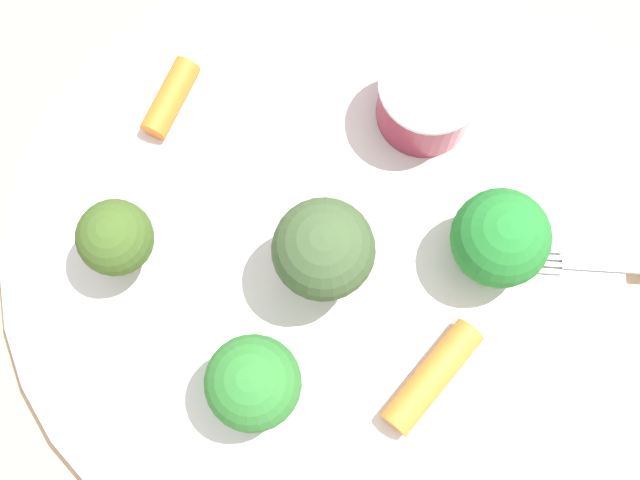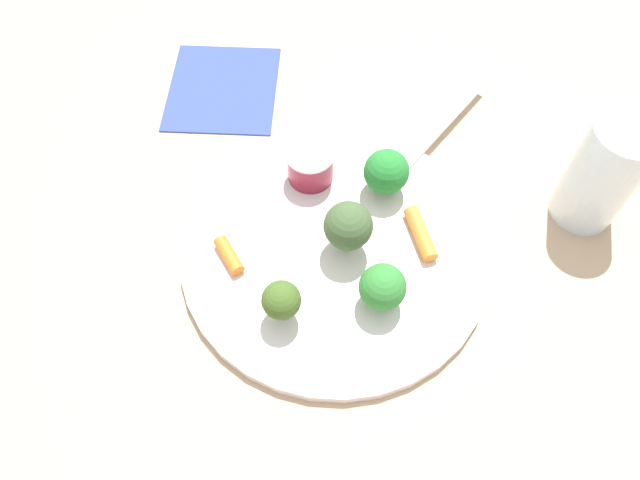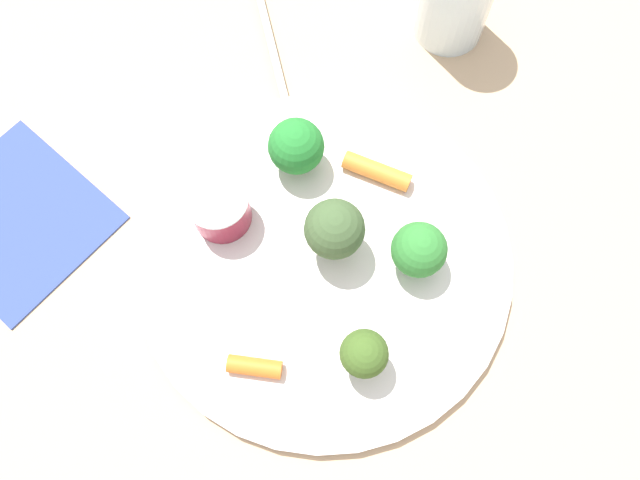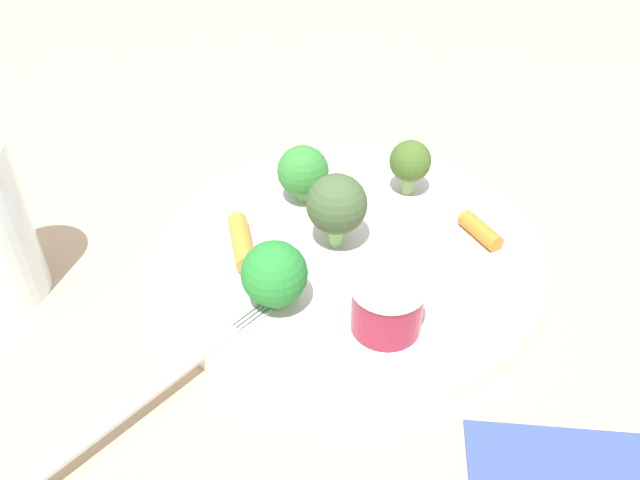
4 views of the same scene
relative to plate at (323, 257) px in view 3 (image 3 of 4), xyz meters
name	(u,v)px [view 3 (image 3 of 4)]	position (x,y,z in m)	size (l,w,h in m)	color
ground_plane	(323,260)	(0.00, 0.00, -0.01)	(2.40, 2.40, 0.00)	tan
plate	(323,257)	(0.00, 0.00, 0.00)	(0.30, 0.30, 0.01)	silver
sauce_cup	(220,208)	(0.08, 0.04, 0.03)	(0.05, 0.05, 0.04)	maroon
broccoli_floret_0	(333,228)	(0.00, -0.01, 0.04)	(0.05, 0.05, 0.06)	#89C56B
broccoli_floret_1	(296,147)	(0.07, -0.04, 0.04)	(0.05, 0.05, 0.05)	#95B172
broccoli_floret_2	(364,354)	(-0.08, 0.04, 0.04)	(0.04, 0.04, 0.05)	#8BAD60
broccoli_floret_3	(419,250)	(-0.05, -0.05, 0.03)	(0.04, 0.04, 0.05)	#82B86E
carrot_stick_0	(377,171)	(0.02, -0.08, 0.01)	(0.02, 0.02, 0.06)	orange
carrot_stick_1	(255,367)	(-0.03, 0.10, 0.01)	(0.01, 0.01, 0.04)	orange
fork	(277,67)	(0.16, -0.09, 0.01)	(0.17, 0.10, 0.00)	#B1BCB0
napkin	(16,218)	(0.20, 0.16, 0.00)	(0.14, 0.13, 0.00)	#344688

